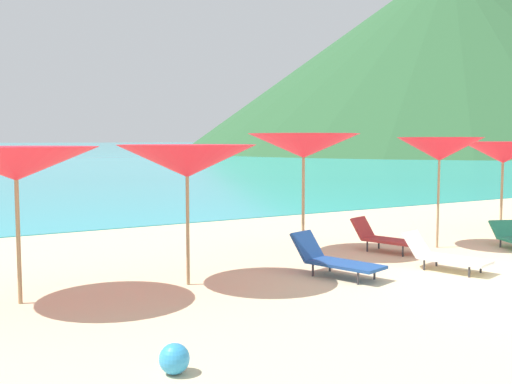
{
  "coord_description": "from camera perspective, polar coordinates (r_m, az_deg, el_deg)",
  "views": [
    {
      "loc": [
        -8.29,
        -5.67,
        2.24
      ],
      "look_at": [
        -2.18,
        4.55,
        1.2
      ],
      "focal_mm": 42.19,
      "sensor_mm": 36.0,
      "label": 1
    }
  ],
  "objects": [
    {
      "name": "umbrella_3",
      "position": [
        9.21,
        -6.55,
        2.93
      ],
      "size": [
        2.32,
        2.32,
        2.16
      ],
      "color": "#9E7F59",
      "rests_on": "ground_plane"
    },
    {
      "name": "headland_hill",
      "position": [
        118.43,
        17.79,
        12.15
      ],
      "size": [
        98.2,
        98.2,
        34.96
      ],
      "primitive_type": "cone",
      "color": "#2D5B33",
      "rests_on": "ground_plane"
    },
    {
      "name": "umbrella_5",
      "position": [
        12.92,
        17.01,
        3.91
      ],
      "size": [
        1.79,
        1.79,
        2.29
      ],
      "color": "#9E7F59",
      "rests_on": "ground_plane"
    },
    {
      "name": "lounge_chair_7",
      "position": [
        10.01,
        7.41,
        -6.32
      ],
      "size": [
        0.98,
        1.67,
        0.67
      ],
      "rotation": [
        0.0,
        0.0,
        0.29
      ],
      "color": "#1E478C",
      "rests_on": "ground_plane"
    },
    {
      "name": "lounge_chair_5",
      "position": [
        10.86,
        17.35,
        -5.73
      ],
      "size": [
        0.91,
        1.54,
        0.62
      ],
      "rotation": [
        0.0,
        0.0,
        0.28
      ],
      "color": "white",
      "rests_on": "ground_plane"
    },
    {
      "name": "umbrella_6",
      "position": [
        15.64,
        22.39,
        3.48
      ],
      "size": [
        2.04,
        2.04,
        2.19
      ],
      "color": "#9E7F59",
      "rests_on": "ground_plane"
    },
    {
      "name": "ground_plane",
      "position": [
        17.89,
        -2.97,
        -2.69
      ],
      "size": [
        50.0,
        100.0,
        0.3
      ],
      "primitive_type": "cube",
      "color": "beige"
    },
    {
      "name": "lounge_chair_6",
      "position": [
        12.33,
        12.03,
        -4.23
      ],
      "size": [
        0.92,
        1.49,
        0.65
      ],
      "rotation": [
        0.0,
        0.0,
        0.3
      ],
      "color": "#A53333",
      "rests_on": "ground_plane"
    },
    {
      "name": "umbrella_2",
      "position": [
        8.7,
        -21.83,
        2.5
      ],
      "size": [
        2.36,
        2.36,
        2.15
      ],
      "color": "#9E7F59",
      "rests_on": "ground_plane"
    },
    {
      "name": "umbrella_4",
      "position": [
        11.64,
        4.53,
        4.38
      ],
      "size": [
        2.27,
        2.27,
        2.36
      ],
      "color": "#9E7F59",
      "rests_on": "ground_plane"
    },
    {
      "name": "beach_ball",
      "position": [
        6.01,
        -7.75,
        -15.39
      ],
      "size": [
        0.3,
        0.3,
        0.3
      ],
      "primitive_type": "sphere",
      "color": "#3399D8",
      "rests_on": "ground_plane"
    }
  ]
}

